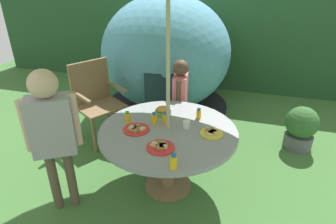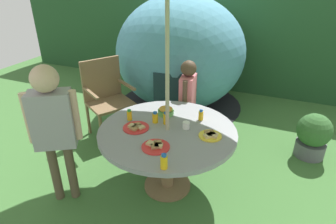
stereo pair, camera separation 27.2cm
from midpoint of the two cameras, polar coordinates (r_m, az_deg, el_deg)
The scene contains 18 objects.
ground_plane at distance 3.15m, azimuth 2.44°, elevation -14.60°, with size 10.00×10.00×0.02m, color #3D6B33.
hedge_backdrop at distance 5.65m, azimuth 14.53°, elevation 13.34°, with size 9.00×0.70×1.68m, color #234C28.
garden_table at distance 2.80m, azimuth 2.68°, elevation -5.52°, with size 1.32×1.32×0.69m.
wooden_chair at distance 3.87m, azimuth -10.13°, elevation 3.53°, with size 0.68×0.70×1.02m.
dome_tent at distance 4.58m, azimuth 4.19°, elevation 11.45°, with size 2.53×2.53×1.75m.
potted_plant at distance 3.90m, azimuth 28.60°, elevation -4.09°, with size 0.40×0.40×0.55m.
child_in_pink_shirt at distance 3.52m, azimuth 6.15°, elevation 3.79°, with size 0.19×0.38×1.11m.
child_in_grey_shirt at distance 2.66m, azimuth -19.18°, elevation -1.52°, with size 0.41×0.35×1.37m.
snack_bowl at distance 3.00m, azimuth 2.15°, elevation 0.16°, with size 0.17×0.17×0.08m.
plate_mid_right at distance 2.67m, azimuth 11.28°, elevation -4.62°, with size 0.21×0.21×0.03m.
plate_near_right at distance 2.47m, azimuth 0.69°, elevation -6.85°, with size 0.25×0.25×0.03m.
plate_back_edge at distance 2.76m, azimuth -3.56°, elevation -3.11°, with size 0.25×0.25×0.03m.
juice_bottle_near_left at distance 2.81m, azimuth 2.32°, elevation -1.34°, with size 0.05×0.05×0.13m.
juice_bottle_far_left at distance 2.92m, azimuth 9.18°, elevation -0.70°, with size 0.05×0.05×0.11m.
juice_bottle_far_right at distance 2.83m, azimuth 0.17°, elevation -1.17°, with size 0.06×0.06×0.12m.
juice_bottle_center_front at distance 2.21m, azimuth 2.75°, elevation -9.91°, with size 0.06×0.06×0.13m.
juice_bottle_center_back at distance 2.89m, azimuth -5.00°, elevation -0.68°, with size 0.05×0.05×0.11m.
cup_near at distance 2.75m, azimuth 6.44°, elevation -2.71°, with size 0.07×0.07×0.07m, color white.
Camera 2 is at (0.92, -2.18, 2.07)m, focal length 30.82 mm.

